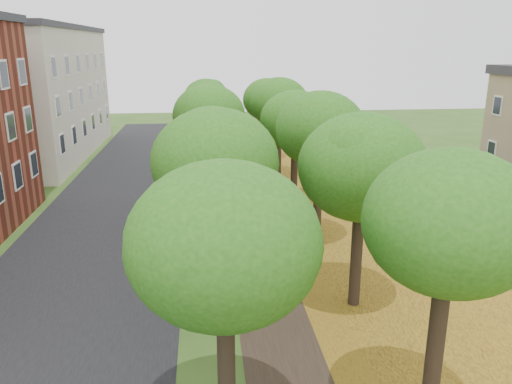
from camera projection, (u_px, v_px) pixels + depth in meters
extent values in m
cube|color=black|center=(108.00, 226.00, 25.33)|extent=(8.00, 70.00, 0.01)
cube|color=black|center=(255.00, 221.00, 26.09)|extent=(3.20, 70.00, 0.01)
cube|color=#B79021|center=(348.00, 218.00, 26.61)|extent=(7.50, 70.00, 0.01)
cube|color=black|center=(488.00, 207.00, 28.43)|extent=(9.00, 16.00, 0.01)
cylinder|color=black|center=(227.00, 374.00, 11.04)|extent=(0.40, 0.40, 3.68)
ellipsoid|color=#1F5712|center=(224.00, 243.00, 10.16)|extent=(3.94, 3.94, 3.35)
cylinder|color=black|center=(218.00, 262.00, 16.77)|extent=(0.40, 0.40, 3.68)
ellipsoid|color=#1F5712|center=(215.00, 172.00, 15.88)|extent=(3.94, 3.94, 3.35)
cylinder|color=black|center=(213.00, 207.00, 22.49)|extent=(0.40, 0.40, 3.68)
ellipsoid|color=#1F5712|center=(211.00, 139.00, 21.61)|extent=(3.94, 3.94, 3.35)
cylinder|color=black|center=(211.00, 174.00, 28.21)|extent=(0.40, 0.40, 3.68)
ellipsoid|color=#1F5712|center=(209.00, 119.00, 27.33)|extent=(3.94, 3.94, 3.35)
cylinder|color=black|center=(209.00, 152.00, 33.93)|extent=(0.40, 0.40, 3.68)
ellipsoid|color=#1F5712|center=(208.00, 106.00, 33.05)|extent=(3.94, 3.94, 3.35)
cylinder|color=black|center=(208.00, 137.00, 39.66)|extent=(0.40, 0.40, 3.68)
ellipsoid|color=#1F5712|center=(206.00, 97.00, 38.78)|extent=(3.94, 3.94, 3.35)
cylinder|color=black|center=(434.00, 360.00, 11.53)|extent=(0.40, 0.40, 3.68)
ellipsoid|color=#1F5712|center=(448.00, 234.00, 10.65)|extent=(3.94, 3.94, 3.35)
cylinder|color=black|center=(356.00, 256.00, 17.26)|extent=(0.40, 0.40, 3.68)
ellipsoid|color=#1F5712|center=(362.00, 168.00, 16.38)|extent=(3.94, 3.94, 3.35)
cylinder|color=black|center=(317.00, 203.00, 22.98)|extent=(0.40, 0.40, 3.68)
ellipsoid|color=#1F5712|center=(320.00, 136.00, 22.10)|extent=(3.94, 3.94, 3.35)
cylinder|color=black|center=(294.00, 172.00, 28.70)|extent=(0.40, 0.40, 3.68)
ellipsoid|color=#1F5712|center=(295.00, 118.00, 27.82)|extent=(3.94, 3.94, 3.35)
cylinder|color=black|center=(279.00, 151.00, 34.43)|extent=(0.40, 0.40, 3.68)
ellipsoid|color=#1F5712|center=(279.00, 105.00, 33.54)|extent=(3.94, 3.94, 3.35)
cylinder|color=black|center=(267.00, 136.00, 40.15)|extent=(0.40, 0.40, 3.68)
ellipsoid|color=#1F5712|center=(268.00, 97.00, 39.27)|extent=(3.94, 3.94, 3.35)
cube|color=beige|center=(22.00, 95.00, 40.11)|extent=(10.00, 20.00, 10.00)
cube|color=#2D2D33|center=(13.00, 27.00, 38.64)|extent=(10.30, 20.30, 0.40)
imported|color=#A5A5A9|center=(501.00, 229.00, 22.97)|extent=(4.30, 2.25, 1.40)
imported|color=maroon|center=(476.00, 216.00, 25.06)|extent=(3.88, 1.65, 1.25)
imported|color=#323136|center=(434.00, 186.00, 29.79)|extent=(5.52, 3.27, 1.50)
imported|color=silver|center=(418.00, 177.00, 31.89)|extent=(5.85, 4.27, 1.48)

